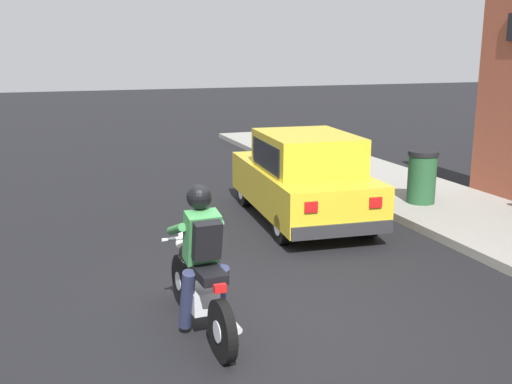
% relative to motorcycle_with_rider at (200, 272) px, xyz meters
% --- Properties ---
extents(ground_plane, '(80.00, 80.00, 0.00)m').
position_rel_motorcycle_with_rider_xyz_m(ground_plane, '(0.76, -0.15, -0.68)').
color(ground_plane, black).
extents(sidewalk_curb, '(2.60, 22.00, 0.14)m').
position_rel_motorcycle_with_rider_xyz_m(sidewalk_curb, '(5.58, 2.85, -0.61)').
color(sidewalk_curb, gray).
rests_on(sidewalk_curb, ground).
extents(motorcycle_with_rider, '(0.57, 2.02, 1.62)m').
position_rel_motorcycle_with_rider_xyz_m(motorcycle_with_rider, '(0.00, 0.00, 0.00)').
color(motorcycle_with_rider, black).
rests_on(motorcycle_with_rider, ground).
extents(car_hatchback, '(1.94, 3.90, 1.57)m').
position_rel_motorcycle_with_rider_xyz_m(car_hatchback, '(2.77, 3.54, 0.09)').
color(car_hatchback, black).
rests_on(car_hatchback, ground).
extents(trash_bin, '(0.56, 0.56, 0.98)m').
position_rel_motorcycle_with_rider_xyz_m(trash_bin, '(5.17, 3.45, -0.04)').
color(trash_bin, '#23512D').
rests_on(trash_bin, sidewalk_curb).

